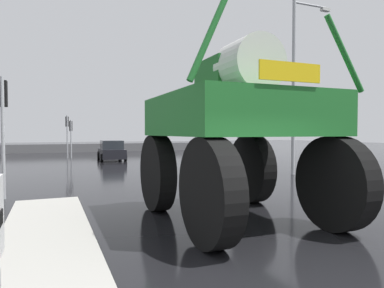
{
  "coord_description": "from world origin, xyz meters",
  "views": [
    {
      "loc": [
        -3.63,
        -3.43,
        2.13
      ],
      "look_at": [
        0.6,
        6.79,
        1.76
      ],
      "focal_mm": 32.2,
      "sensor_mm": 36.0,
      "label": 1
    }
  ],
  "objects_px": {
    "oversize_sprayer": "(236,128)",
    "traffic_signal_near_left": "(3,110)",
    "traffic_signal_far_right": "(67,127)",
    "traffic_signal_near_right": "(237,114)",
    "streetlight_near_right": "(296,78)",
    "streetlight_far_right": "(198,103)",
    "sedan_ahead": "(112,151)",
    "traffic_signal_far_left": "(71,130)"
  },
  "relations": [
    {
      "from": "traffic_signal_near_right",
      "to": "oversize_sprayer",
      "type": "bearing_deg",
      "value": -120.04
    },
    {
      "from": "oversize_sprayer",
      "to": "traffic_signal_near_left",
      "type": "distance_m",
      "value": 7.69
    },
    {
      "from": "sedan_ahead",
      "to": "traffic_signal_far_right",
      "type": "xyz_separation_m",
      "value": [
        -3.03,
        3.88,
        1.89
      ]
    },
    {
      "from": "sedan_ahead",
      "to": "traffic_signal_near_right",
      "type": "xyz_separation_m",
      "value": [
        2.85,
        -14.25,
        2.19
      ]
    },
    {
      "from": "sedan_ahead",
      "to": "oversize_sprayer",
      "type": "bearing_deg",
      "value": -178.09
    },
    {
      "from": "sedan_ahead",
      "to": "traffic_signal_far_left",
      "type": "height_order",
      "value": "traffic_signal_far_left"
    },
    {
      "from": "oversize_sprayer",
      "to": "streetlight_far_right",
      "type": "bearing_deg",
      "value": -20.64
    },
    {
      "from": "oversize_sprayer",
      "to": "traffic_signal_near_left",
      "type": "relative_size",
      "value": 1.39
    },
    {
      "from": "sedan_ahead",
      "to": "traffic_signal_near_right",
      "type": "relative_size",
      "value": 1.05
    },
    {
      "from": "traffic_signal_far_right",
      "to": "streetlight_far_right",
      "type": "bearing_deg",
      "value": -23.63
    },
    {
      "from": "traffic_signal_far_right",
      "to": "streetlight_far_right",
      "type": "xyz_separation_m",
      "value": [
        10.07,
        -4.41,
        1.99
      ]
    },
    {
      "from": "oversize_sprayer",
      "to": "sedan_ahead",
      "type": "xyz_separation_m",
      "value": [
        0.19,
        19.5,
        -1.52
      ]
    },
    {
      "from": "streetlight_near_right",
      "to": "sedan_ahead",
      "type": "bearing_deg",
      "value": 119.54
    },
    {
      "from": "oversize_sprayer",
      "to": "traffic_signal_far_left",
      "type": "distance_m",
      "value": 23.53
    },
    {
      "from": "traffic_signal_far_right",
      "to": "streetlight_far_right",
      "type": "relative_size",
      "value": 0.43
    },
    {
      "from": "traffic_signal_far_right",
      "to": "streetlight_near_right",
      "type": "bearing_deg",
      "value": -58.32
    },
    {
      "from": "traffic_signal_far_right",
      "to": "streetlight_far_right",
      "type": "distance_m",
      "value": 11.18
    },
    {
      "from": "oversize_sprayer",
      "to": "streetlight_far_right",
      "type": "height_order",
      "value": "streetlight_far_right"
    },
    {
      "from": "traffic_signal_far_left",
      "to": "streetlight_far_right",
      "type": "bearing_deg",
      "value": -24.29
    },
    {
      "from": "sedan_ahead",
      "to": "traffic_signal_far_right",
      "type": "bearing_deg",
      "value": 40.48
    },
    {
      "from": "traffic_signal_near_left",
      "to": "streetlight_near_right",
      "type": "relative_size",
      "value": 0.44
    },
    {
      "from": "traffic_signal_near_left",
      "to": "traffic_signal_far_right",
      "type": "xyz_separation_m",
      "value": [
        2.73,
        18.12,
        -0.25
      ]
    },
    {
      "from": "sedan_ahead",
      "to": "traffic_signal_far_left",
      "type": "distance_m",
      "value": 5.02
    },
    {
      "from": "traffic_signal_far_right",
      "to": "streetlight_near_right",
      "type": "height_order",
      "value": "streetlight_near_right"
    },
    {
      "from": "traffic_signal_far_left",
      "to": "streetlight_near_right",
      "type": "xyz_separation_m",
      "value": [
        9.93,
        -16.58,
        2.58
      ]
    },
    {
      "from": "streetlight_near_right",
      "to": "streetlight_far_right",
      "type": "distance_m",
      "value": 12.17
    },
    {
      "from": "traffic_signal_near_right",
      "to": "traffic_signal_far_right",
      "type": "bearing_deg",
      "value": 107.98
    },
    {
      "from": "sedan_ahead",
      "to": "streetlight_far_right",
      "type": "xyz_separation_m",
      "value": [
        7.04,
        -0.53,
        3.88
      ]
    },
    {
      "from": "traffic_signal_far_left",
      "to": "traffic_signal_far_right",
      "type": "relative_size",
      "value": 0.9
    },
    {
      "from": "oversize_sprayer",
      "to": "streetlight_near_right",
      "type": "distance_m",
      "value": 10.39
    },
    {
      "from": "traffic_signal_near_left",
      "to": "traffic_signal_near_right",
      "type": "bearing_deg",
      "value": -0.01
    },
    {
      "from": "oversize_sprayer",
      "to": "traffic_signal_far_right",
      "type": "height_order",
      "value": "oversize_sprayer"
    },
    {
      "from": "oversize_sprayer",
      "to": "traffic_signal_far_left",
      "type": "height_order",
      "value": "oversize_sprayer"
    },
    {
      "from": "oversize_sprayer",
      "to": "streetlight_near_right",
      "type": "height_order",
      "value": "streetlight_near_right"
    },
    {
      "from": "traffic_signal_near_left",
      "to": "traffic_signal_near_right",
      "type": "relative_size",
      "value": 0.98
    },
    {
      "from": "traffic_signal_far_left",
      "to": "streetlight_far_right",
      "type": "height_order",
      "value": "streetlight_far_right"
    },
    {
      "from": "streetlight_near_right",
      "to": "streetlight_far_right",
      "type": "height_order",
      "value": "streetlight_near_right"
    },
    {
      "from": "traffic_signal_near_left",
      "to": "streetlight_far_right",
      "type": "height_order",
      "value": "streetlight_far_right"
    },
    {
      "from": "traffic_signal_far_left",
      "to": "streetlight_near_right",
      "type": "height_order",
      "value": "streetlight_near_right"
    },
    {
      "from": "traffic_signal_near_right",
      "to": "streetlight_far_right",
      "type": "xyz_separation_m",
      "value": [
        4.19,
        13.72,
        1.69
      ]
    },
    {
      "from": "oversize_sprayer",
      "to": "traffic_signal_far_right",
      "type": "distance_m",
      "value": 23.56
    },
    {
      "from": "traffic_signal_far_right",
      "to": "traffic_signal_near_left",
      "type": "bearing_deg",
      "value": -98.58
    }
  ]
}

